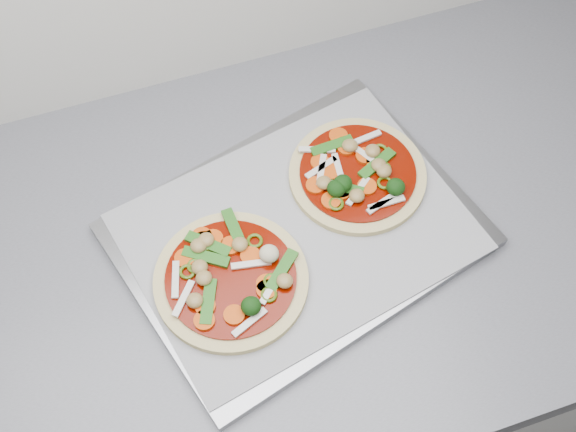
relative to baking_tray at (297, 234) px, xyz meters
name	(u,v)px	position (x,y,z in m)	size (l,w,h in m)	color
base_cabinet	(257,380)	(-0.07, 0.00, -0.48)	(3.60, 0.60, 0.86)	silver
countertop	(245,262)	(-0.07, 0.00, -0.03)	(3.60, 0.60, 0.04)	slate
baking_tray	(297,234)	(0.00, 0.00, 0.00)	(0.42, 0.31, 0.01)	gray
parchment	(297,231)	(0.00, 0.00, 0.01)	(0.40, 0.29, 0.00)	#939398
pizza_left	(231,278)	(-0.10, -0.04, 0.02)	(0.21, 0.21, 0.03)	tan
pizza_right	(357,174)	(0.10, 0.05, 0.02)	(0.18, 0.18, 0.03)	tan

